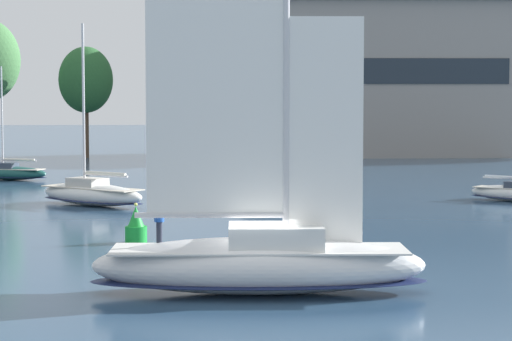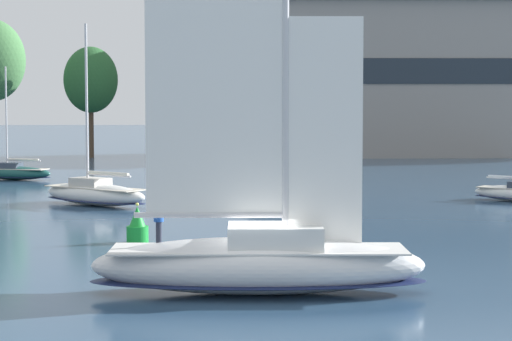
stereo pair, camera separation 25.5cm
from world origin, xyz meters
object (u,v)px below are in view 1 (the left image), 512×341
Objects in this scene: sailboat_moored_far_slip at (92,193)px; channel_buoy at (136,227)px; sailboat_main at (260,258)px; tree_shore_left at (86,80)px; sailboat_moored_outer_mooring at (9,172)px.

channel_buoy is (4.01, -15.60, -0.03)m from sailboat_moored_far_slip.
channel_buoy is (-5.14, 11.86, -0.49)m from sailboat_main.
sailboat_moored_far_slip is 6.05× the size of channel_buoy.
tree_shore_left reaches higher than sailboat_moored_outer_mooring.
sailboat_main is 1.73× the size of sailboat_moored_outer_mooring.
sailboat_moored_outer_mooring is (-18.14, 46.23, -0.59)m from sailboat_main.
sailboat_moored_outer_mooring is at bearing -94.57° from tree_shore_left.
sailboat_main is 8.55× the size of channel_buoy.
sailboat_moored_far_slip is at bearing -81.94° from tree_shore_left.
channel_buoy is at bearing -80.34° from tree_shore_left.
sailboat_main reaches higher than tree_shore_left.
sailboat_moored_far_slip reaches higher than sailboat_moored_outer_mooring.
sailboat_moored_far_slip is 20.81m from sailboat_moored_outer_mooring.
sailboat_main is at bearing -78.03° from tree_shore_left.
sailboat_moored_outer_mooring is at bearing 110.71° from channel_buoy.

